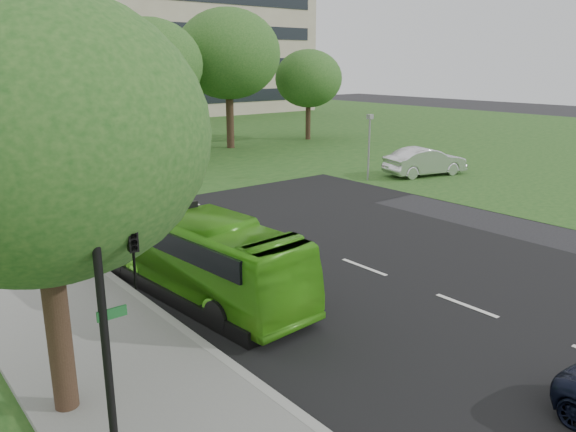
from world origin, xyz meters
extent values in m
plane|color=black|center=(0.00, 0.00, 0.00)|extent=(160.00, 160.00, 0.00)
cube|color=black|center=(0.00, 20.00, 0.01)|extent=(14.00, 120.00, 0.01)
cube|color=black|center=(0.00, 14.00, 0.01)|extent=(80.00, 12.00, 0.01)
cube|color=silver|center=(0.00, 15.00, 0.02)|extent=(0.15, 90.00, 0.01)
cube|color=#1F4A18|center=(0.00, 45.00, 0.01)|extent=(120.00, 60.00, 0.01)
cube|color=tan|center=(22.00, 62.00, 12.50)|extent=(40.00, 20.00, 25.00)
cube|color=black|center=(22.00, 51.95, 12.50)|extent=(36.80, 0.10, 23.00)
cylinder|color=black|center=(-4.02, 27.53, 1.63)|extent=(0.49, 0.49, 3.26)
ellipsoid|color=#1F4F1A|center=(-4.02, 27.53, 5.95)|extent=(6.71, 6.71, 5.70)
cylinder|color=black|center=(4.23, 26.47, 1.83)|extent=(0.55, 0.55, 3.67)
ellipsoid|color=#1F4F1A|center=(4.23, 26.47, 6.58)|extent=(7.29, 7.29, 6.20)
cylinder|color=black|center=(11.68, 28.04, 2.04)|extent=(0.61, 0.61, 4.07)
ellipsoid|color=#1F4F1A|center=(11.68, 28.04, 7.35)|extent=(8.19, 8.19, 6.96)
cylinder|color=black|center=(19.97, 28.05, 1.50)|extent=(0.45, 0.45, 2.99)
ellipsoid|color=#1F4F1A|center=(19.97, 28.05, 5.35)|extent=(5.89, 5.89, 5.01)
cylinder|color=black|center=(-10.50, 0.01, 1.53)|extent=(0.46, 0.46, 3.05)
ellipsoid|color=#1F4F1A|center=(-10.50, 0.01, 5.47)|extent=(6.06, 6.06, 5.15)
imported|color=#4BAF1D|center=(-5.50, 3.93, 1.26)|extent=(2.86, 9.22, 2.53)
imported|color=silver|center=(14.64, 10.90, 0.85)|extent=(5.45, 2.95, 1.71)
cylinder|color=black|center=(-10.50, -2.48, 2.35)|extent=(0.13, 0.13, 4.69)
cylinder|color=black|center=(-10.17, -2.48, 4.22)|extent=(0.66, 0.08, 0.08)
imported|color=black|center=(-9.94, -2.48, 3.75)|extent=(0.17, 0.20, 0.94)
cube|color=#195926|center=(-10.36, -2.48, 3.00)|extent=(0.47, 0.04, 0.17)
cylinder|color=gray|center=(10.77, 12.00, 1.81)|extent=(0.11, 0.11, 3.62)
cube|color=gray|center=(10.77, 12.00, 3.71)|extent=(0.39, 0.36, 0.27)
camera|label=1|loc=(-13.19, -10.28, 6.69)|focal=35.00mm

